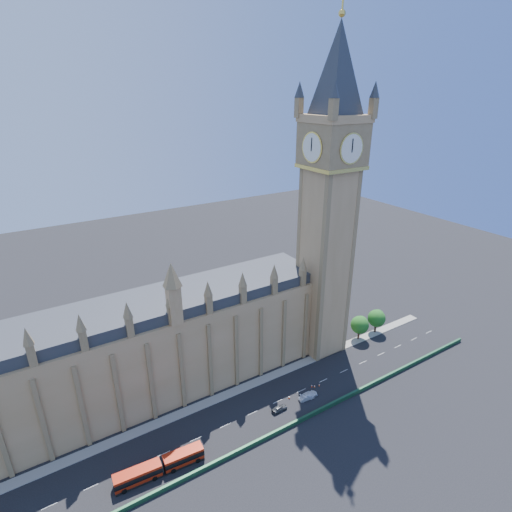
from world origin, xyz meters
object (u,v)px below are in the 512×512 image
car_grey (279,408)px  car_white (309,395)px  red_bus (160,467)px  car_silver (306,398)px

car_grey → car_white: car_white is taller
red_bus → car_silver: (41.26, 0.85, -1.04)m
car_silver → car_grey: bearing=93.9°
car_grey → car_silver: size_ratio=1.01×
red_bus → car_grey: bearing=6.6°
car_grey → car_silver: 8.58m
car_grey → car_white: size_ratio=0.84×
red_bus → car_silver: red_bus is taller
car_grey → car_silver: bearing=-95.7°
car_silver → car_white: (1.22, 0.44, 0.04)m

